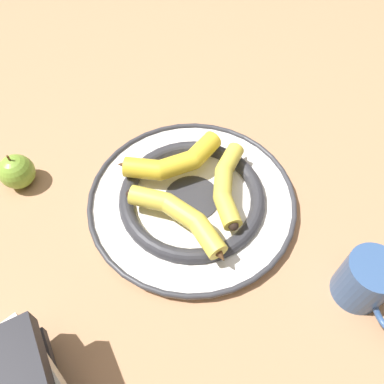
% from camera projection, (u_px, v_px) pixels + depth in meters
% --- Properties ---
extents(ground_plane, '(2.80, 2.80, 0.00)m').
position_uv_depth(ground_plane, '(197.00, 208.00, 0.70)').
color(ground_plane, '#A87A56').
extents(decorative_bowl, '(0.39, 0.39, 0.03)m').
position_uv_depth(decorative_bowl, '(192.00, 198.00, 0.70)').
color(decorative_bowl, white).
rests_on(decorative_bowl, ground_plane).
extents(banana_a, '(0.09, 0.19, 0.03)m').
position_uv_depth(banana_a, '(227.00, 182.00, 0.68)').
color(banana_a, gold).
rests_on(banana_a, decorative_bowl).
extents(banana_b, '(0.21, 0.09, 0.03)m').
position_uv_depth(banana_b, '(181.00, 216.00, 0.63)').
color(banana_b, gold).
rests_on(banana_b, decorative_bowl).
extents(banana_c, '(0.16, 0.16, 0.04)m').
position_uv_depth(banana_c, '(173.00, 162.00, 0.70)').
color(banana_c, gold).
rests_on(banana_c, decorative_bowl).
extents(coffee_mug, '(0.11, 0.11, 0.09)m').
position_uv_depth(coffee_mug, '(367.00, 282.00, 0.57)').
color(coffee_mug, '#335184').
rests_on(coffee_mug, ground_plane).
extents(apple, '(0.07, 0.07, 0.08)m').
position_uv_depth(apple, '(17.00, 172.00, 0.71)').
color(apple, olive).
rests_on(apple, ground_plane).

